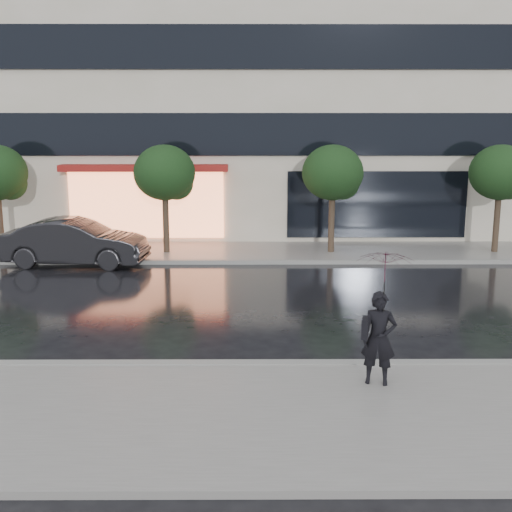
{
  "coord_description": "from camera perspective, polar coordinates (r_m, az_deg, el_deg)",
  "views": [
    {
      "loc": [
        0.16,
        -12.96,
        4.8
      ],
      "look_at": [
        0.23,
        3.15,
        1.4
      ],
      "focal_mm": 45.0,
      "sensor_mm": 36.0,
      "label": 1
    }
  ],
  "objects": [
    {
      "name": "pedestrian_with_umbrella",
      "position": [
        11.58,
        11.2,
        -3.57
      ],
      "size": [
        1.21,
        1.22,
        2.45
      ],
      "rotation": [
        0.0,
        0.0,
        -0.23
      ],
      "color": "black",
      "rests_on": "sidewalk_near"
    },
    {
      "name": "sidewalk_near",
      "position": [
        10.8,
        -1.11,
        -14.1
      ],
      "size": [
        60.0,
        4.5,
        0.12
      ],
      "primitive_type": "cube",
      "color": "slate",
      "rests_on": "ground"
    },
    {
      "name": "office_building",
      "position": [
        31.21,
        -0.59,
        19.65
      ],
      "size": [
        30.0,
        12.76,
        18.0
      ],
      "color": "beige",
      "rests_on": "ground"
    },
    {
      "name": "sidewalk_far",
      "position": [
        23.69,
        -0.64,
        0.37
      ],
      "size": [
        60.0,
        3.5,
        0.12
      ],
      "primitive_type": "cube",
      "color": "slate",
      "rests_on": "ground"
    },
    {
      "name": "tree_mid_west",
      "position": [
        23.27,
        -7.97,
        7.17
      ],
      "size": [
        2.2,
        2.2,
        3.99
      ],
      "color": "#33261C",
      "rests_on": "ground"
    },
    {
      "name": "curb_far",
      "position": [
        21.97,
        -0.67,
        -0.52
      ],
      "size": [
        60.0,
        0.25,
        0.14
      ],
      "primitive_type": "cube",
      "color": "gray",
      "rests_on": "ground"
    },
    {
      "name": "ground",
      "position": [
        13.82,
        -0.91,
        -8.41
      ],
      "size": [
        120.0,
        120.0,
        0.0
      ],
      "primitive_type": "plane",
      "color": "black",
      "rests_on": "ground"
    },
    {
      "name": "tree_mid_east",
      "position": [
        23.25,
        6.96,
        7.19
      ],
      "size": [
        2.2,
        2.2,
        3.99
      ],
      "color": "#33261C",
      "rests_on": "ground"
    },
    {
      "name": "parked_car",
      "position": [
        22.45,
        -15.78,
        1.17
      ],
      "size": [
        4.92,
        2.06,
        1.58
      ],
      "primitive_type": "imported",
      "rotation": [
        0.0,
        0.0,
        1.49
      ],
      "color": "black",
      "rests_on": "ground"
    },
    {
      "name": "tree_far_east",
      "position": [
        24.72,
        21.0,
        6.77
      ],
      "size": [
        2.2,
        2.2,
        3.99
      ],
      "color": "#33261C",
      "rests_on": "ground"
    },
    {
      "name": "curb_near",
      "position": [
        12.86,
        -0.96,
        -9.66
      ],
      "size": [
        60.0,
        0.25,
        0.14
      ],
      "primitive_type": "cube",
      "color": "gray",
      "rests_on": "ground"
    }
  ]
}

